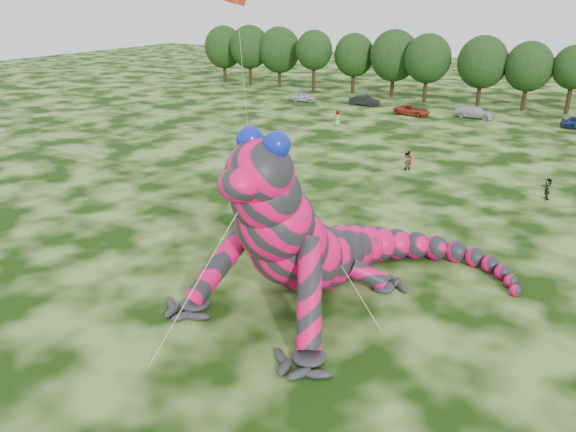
{
  "coord_description": "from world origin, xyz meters",
  "views": [
    {
      "loc": [
        5.78,
        -23.6,
        14.44
      ],
      "look_at": [
        -7.33,
        -0.7,
        4.0
      ],
      "focal_mm": 35.0,
      "sensor_mm": 36.0,
      "label": 1
    }
  ],
  "objects_px": {
    "flying_kite": "(238,13)",
    "car_2": "(412,110)",
    "tree_8": "(528,76)",
    "tree_9": "(572,80)",
    "tree_0": "(224,54)",
    "spectator_1": "(406,161)",
    "inflatable_gecko": "(322,203)",
    "tree_2": "(279,57)",
    "tree_7": "(481,72)",
    "tree_1": "(250,55)",
    "car_0": "(304,97)",
    "car_3": "(475,112)",
    "car_1": "(364,100)",
    "tree_3": "(314,61)",
    "spectator_0": "(409,160)",
    "spectator_4": "(338,118)",
    "tree_5": "(394,64)",
    "tree_4": "(354,64)",
    "tree_6": "(427,68)",
    "spectator_5": "(547,189)"
  },
  "relations": [
    {
      "from": "inflatable_gecko",
      "to": "spectator_4",
      "type": "height_order",
      "value": "inflatable_gecko"
    },
    {
      "from": "car_0",
      "to": "tree_1",
      "type": "bearing_deg",
      "value": 50.24
    },
    {
      "from": "car_0",
      "to": "car_1",
      "type": "distance_m",
      "value": 8.89
    },
    {
      "from": "inflatable_gecko",
      "to": "tree_2",
      "type": "relative_size",
      "value": 1.92
    },
    {
      "from": "tree_4",
      "to": "spectator_4",
      "type": "xyz_separation_m",
      "value": [
        7.98,
        -22.68,
        -3.61
      ]
    },
    {
      "from": "tree_1",
      "to": "car_3",
      "type": "xyz_separation_m",
      "value": [
        39.6,
        -9.1,
        -4.19
      ]
    },
    {
      "from": "tree_0",
      "to": "tree_7",
      "type": "height_order",
      "value": "tree_0"
    },
    {
      "from": "car_2",
      "to": "spectator_0",
      "type": "relative_size",
      "value": 2.63
    },
    {
      "from": "tree_9",
      "to": "car_3",
      "type": "height_order",
      "value": "tree_9"
    },
    {
      "from": "tree_5",
      "to": "spectator_4",
      "type": "height_order",
      "value": "tree_5"
    },
    {
      "from": "tree_8",
      "to": "car_2",
      "type": "relative_size",
      "value": 1.96
    },
    {
      "from": "tree_2",
      "to": "tree_9",
      "type": "relative_size",
      "value": 1.11
    },
    {
      "from": "tree_2",
      "to": "tree_7",
      "type": "xyz_separation_m",
      "value": [
        32.94,
        -1.96,
        -0.08
      ]
    },
    {
      "from": "flying_kite",
      "to": "car_2",
      "type": "height_order",
      "value": "flying_kite"
    },
    {
      "from": "tree_7",
      "to": "car_2",
      "type": "xyz_separation_m",
      "value": [
        -5.97,
        -10.21,
        -4.1
      ]
    },
    {
      "from": "tree_3",
      "to": "car_0",
      "type": "distance_m",
      "value": 10.07
    },
    {
      "from": "car_3",
      "to": "car_1",
      "type": "bearing_deg",
      "value": 89.59
    },
    {
      "from": "inflatable_gecko",
      "to": "tree_3",
      "type": "height_order",
      "value": "tree_3"
    },
    {
      "from": "spectator_4",
      "to": "tree_5",
      "type": "bearing_deg",
      "value": -87.45
    },
    {
      "from": "inflatable_gecko",
      "to": "car_2",
      "type": "distance_m",
      "value": 47.55
    },
    {
      "from": "inflatable_gecko",
      "to": "tree_9",
      "type": "bearing_deg",
      "value": 91.71
    },
    {
      "from": "tree_1",
      "to": "car_0",
      "type": "xyz_separation_m",
      "value": [
        15.59,
        -9.7,
        -4.27
      ]
    },
    {
      "from": "flying_kite",
      "to": "spectator_4",
      "type": "distance_m",
      "value": 29.92
    },
    {
      "from": "tree_7",
      "to": "car_2",
      "type": "distance_m",
      "value": 12.52
    },
    {
      "from": "flying_kite",
      "to": "car_2",
      "type": "relative_size",
      "value": 3.33
    },
    {
      "from": "flying_kite",
      "to": "tree_9",
      "type": "xyz_separation_m",
      "value": [
        17.95,
        48.13,
        -8.97
      ]
    },
    {
      "from": "tree_6",
      "to": "car_1",
      "type": "height_order",
      "value": "tree_6"
    },
    {
      "from": "tree_2",
      "to": "car_2",
      "type": "xyz_separation_m",
      "value": [
        26.96,
        -12.17,
        -4.19
      ]
    },
    {
      "from": "tree_5",
      "to": "car_2",
      "type": "relative_size",
      "value": 2.14
    },
    {
      "from": "tree_4",
      "to": "tree_7",
      "type": "xyz_separation_m",
      "value": [
        19.56,
        -1.91,
        0.21
      ]
    },
    {
      "from": "flying_kite",
      "to": "tree_9",
      "type": "relative_size",
      "value": 1.75
    },
    {
      "from": "car_2",
      "to": "tree_9",
      "type": "bearing_deg",
      "value": -50.2
    },
    {
      "from": "tree_0",
      "to": "car_1",
      "type": "relative_size",
      "value": 2.27
    },
    {
      "from": "tree_6",
      "to": "tree_7",
      "type": "bearing_deg",
      "value": 0.92
    },
    {
      "from": "tree_6",
      "to": "car_3",
      "type": "distance_m",
      "value": 12.39
    },
    {
      "from": "tree_8",
      "to": "spectator_1",
      "type": "relative_size",
      "value": 5.72
    },
    {
      "from": "tree_1",
      "to": "spectator_4",
      "type": "distance_m",
      "value": 34.84
    },
    {
      "from": "inflatable_gecko",
      "to": "spectator_5",
      "type": "height_order",
      "value": "inflatable_gecko"
    },
    {
      "from": "tree_0",
      "to": "spectator_1",
      "type": "relative_size",
      "value": 6.08
    },
    {
      "from": "tree_2",
      "to": "tree_7",
      "type": "distance_m",
      "value": 33.0
    },
    {
      "from": "car_2",
      "to": "tree_1",
      "type": "bearing_deg",
      "value": 78.13
    },
    {
      "from": "tree_4",
      "to": "spectator_1",
      "type": "bearing_deg",
      "value": -59.92
    },
    {
      "from": "tree_0",
      "to": "tree_9",
      "type": "xyz_separation_m",
      "value": [
        55.62,
        -1.89,
        -0.42
      ]
    },
    {
      "from": "car_2",
      "to": "tree_2",
      "type": "bearing_deg",
      "value": 73.37
    },
    {
      "from": "tree_5",
      "to": "tree_8",
      "type": "height_order",
      "value": "tree_5"
    },
    {
      "from": "tree_7",
      "to": "spectator_4",
      "type": "bearing_deg",
      "value": -119.13
    },
    {
      "from": "tree_6",
      "to": "tree_4",
      "type": "bearing_deg",
      "value": 170.47
    },
    {
      "from": "flying_kite",
      "to": "car_3",
      "type": "height_order",
      "value": "flying_kite"
    },
    {
      "from": "car_3",
      "to": "tree_7",
      "type": "bearing_deg",
      "value": 12.67
    },
    {
      "from": "flying_kite",
      "to": "car_2",
      "type": "bearing_deg",
      "value": 88.73
    }
  ]
}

